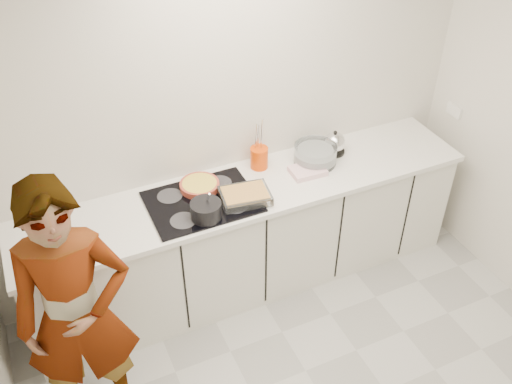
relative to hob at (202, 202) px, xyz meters
name	(u,v)px	position (x,y,z in m)	size (l,w,h in m)	color
ceiling	(394,5)	(0.35, -1.26, 1.68)	(3.60, 3.20, 0.00)	white
wall_back	(229,117)	(0.35, 0.34, 0.38)	(3.60, 0.00, 2.60)	silver
base_cabinets	(249,238)	(0.35, 0.02, -0.48)	(3.20, 0.58, 0.87)	silver
countertop	(249,190)	(0.35, 0.02, -0.03)	(3.24, 0.64, 0.04)	white
hob	(202,202)	(0.00, 0.00, 0.00)	(0.72, 0.54, 0.01)	black
tart_dish	(200,185)	(0.03, 0.14, 0.03)	(0.27, 0.27, 0.04)	#A83E2D
saucepan	(206,210)	(-0.03, -0.17, 0.06)	(0.22, 0.22, 0.19)	black
baking_dish	(245,195)	(0.27, -0.11, 0.04)	(0.36, 0.28, 0.06)	silver
mixing_bowl	(315,155)	(0.91, 0.10, 0.06)	(0.31, 0.31, 0.14)	silver
tea_towel	(308,171)	(0.80, 0.00, 0.01)	(0.24, 0.18, 0.04)	white
kettle	(334,143)	(1.11, 0.16, 0.07)	(0.18, 0.18, 0.19)	black
utensil_crock	(259,158)	(0.52, 0.22, 0.07)	(0.13, 0.13, 0.16)	#E34103
cook	(77,316)	(-0.95, -0.60, -0.04)	(0.64, 0.42, 1.76)	silver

